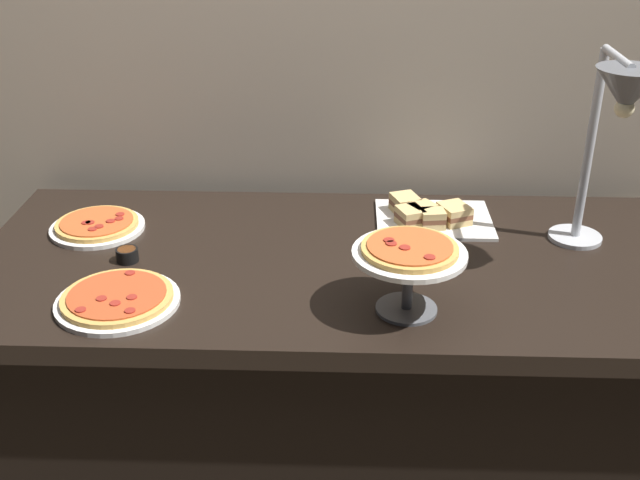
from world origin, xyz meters
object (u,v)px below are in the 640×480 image
(heat_lamp, at_px, (620,110))
(pizza_plate_raised_stand, at_px, (411,258))
(pizza_plate_center, at_px, (119,299))
(pizza_plate_front, at_px, (99,226))
(sauce_cup_near, at_px, (129,254))
(sandwich_platter, at_px, (430,215))

(heat_lamp, xyz_separation_m, pizza_plate_raised_stand, (-0.47, -0.23, -0.27))
(heat_lamp, relative_size, pizza_plate_center, 1.83)
(pizza_plate_front, relative_size, sauce_cup_near, 4.56)
(sauce_cup_near, bearing_deg, pizza_plate_front, 126.16)
(heat_lamp, bearing_deg, pizza_plate_raised_stand, -154.60)
(pizza_plate_raised_stand, xyz_separation_m, sandwich_platter, (0.09, 0.47, -0.11))
(heat_lamp, height_order, pizza_plate_center, heat_lamp)
(pizza_plate_front, height_order, pizza_plate_center, same)
(pizza_plate_front, distance_m, pizza_plate_raised_stand, 0.92)
(sandwich_platter, bearing_deg, sauce_cup_near, -161.89)
(pizza_plate_center, bearing_deg, pizza_plate_front, 112.62)
(pizza_plate_front, distance_m, sauce_cup_near, 0.22)
(pizza_plate_center, xyz_separation_m, sauce_cup_near, (-0.03, 0.21, 0.01))
(pizza_plate_front, relative_size, pizza_plate_raised_stand, 1.01)
(heat_lamp, xyz_separation_m, sauce_cup_near, (-1.16, -0.01, -0.38))
(sandwich_platter, height_order, sauce_cup_near, sandwich_platter)
(heat_lamp, relative_size, sandwich_platter, 1.62)
(heat_lamp, distance_m, pizza_plate_front, 1.36)
(pizza_plate_raised_stand, xyz_separation_m, sauce_cup_near, (-0.69, 0.21, -0.11))
(heat_lamp, height_order, sandwich_platter, heat_lamp)
(heat_lamp, height_order, pizza_plate_raised_stand, heat_lamp)
(heat_lamp, xyz_separation_m, pizza_plate_front, (-1.29, 0.16, -0.39))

